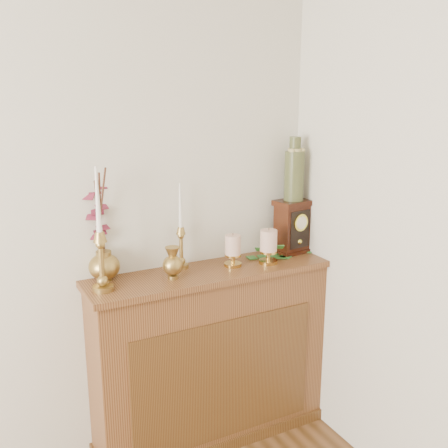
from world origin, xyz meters
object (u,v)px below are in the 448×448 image
ginger_jar (99,229)px  ceramic_vase (294,172)px  mantel_clock (293,227)px  candlestick_center (181,241)px  candlestick_left (101,252)px  bud_vase (173,263)px

ginger_jar → ceramic_vase: size_ratio=1.59×
mantel_clock → ceramic_vase: bearing=90.0°
candlestick_center → ginger_jar: bearing=174.3°
ginger_jar → mantel_clock: bearing=-4.5°
candlestick_left → bud_vase: (0.33, -0.00, -0.10)m
candlestick_center → mantel_clock: size_ratio=1.48×
ceramic_vase → candlestick_center: bearing=176.4°
bud_vase → ceramic_vase: bearing=6.6°
ginger_jar → bud_vase: bearing=-28.9°
mantel_clock → ginger_jar: bearing=167.3°
bud_vase → ginger_jar: 0.37m
candlestick_left → mantel_clock: bearing=4.3°
candlestick_center → ceramic_vase: size_ratio=1.27×
candlestick_center → ginger_jar: (-0.39, 0.04, 0.10)m
candlestick_left → candlestick_center: bearing=15.9°
bud_vase → ginger_jar: (-0.29, 0.16, 0.16)m
ginger_jar → ceramic_vase: (1.02, -0.08, 0.20)m
candlestick_left → candlestick_center: size_ratio=1.29×
candlestick_center → bud_vase: bearing=-128.0°
ceramic_vase → mantel_clock: bearing=-81.9°
ginger_jar → mantel_clock: 1.03m
candlestick_left → ginger_jar: 0.17m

